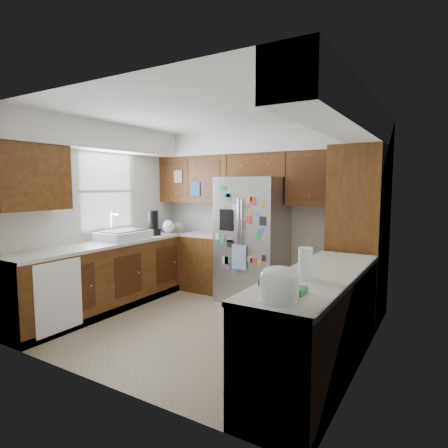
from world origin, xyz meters
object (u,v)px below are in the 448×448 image
(fridge, at_px, (252,239))
(paper_towel, at_px, (305,263))
(rice_cooker, at_px, (279,283))
(pantry, at_px, (359,235))

(fridge, relative_size, paper_towel, 6.95)
(paper_towel, bearing_deg, rice_cooker, -86.33)
(fridge, bearing_deg, rice_cooker, -59.87)
(fridge, bearing_deg, pantry, -2.06)
(rice_cooker, relative_size, paper_towel, 1.06)
(fridge, relative_size, rice_cooker, 6.57)
(pantry, relative_size, fridge, 1.19)
(fridge, xyz_separation_m, rice_cooker, (1.50, -2.58, 0.14))
(rice_cooker, xyz_separation_m, paper_towel, (-0.04, 0.65, 0.01))
(rice_cooker, bearing_deg, paper_towel, 93.67)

